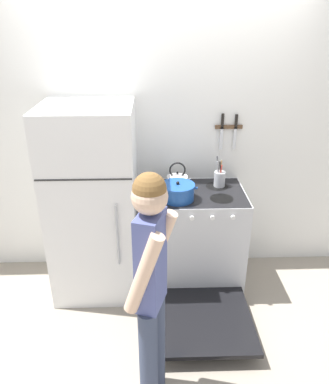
% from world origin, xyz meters
% --- Properties ---
extents(ground_plane, '(14.00, 14.00, 0.00)m').
position_xyz_m(ground_plane, '(0.00, 0.00, 0.00)').
color(ground_plane, gray).
extents(wall_back, '(10.00, 0.06, 2.55)m').
position_xyz_m(wall_back, '(0.00, 0.03, 1.27)').
color(wall_back, silver).
rests_on(wall_back, ground_plane).
extents(refrigerator, '(0.72, 0.71, 1.67)m').
position_xyz_m(refrigerator, '(-0.59, -0.34, 0.83)').
color(refrigerator, white).
rests_on(refrigerator, ground_plane).
extents(stove_range, '(0.81, 1.34, 0.91)m').
position_xyz_m(stove_range, '(0.30, -0.35, 0.45)').
color(stove_range, silver).
rests_on(stove_range, ground_plane).
extents(dutch_oven_pot, '(0.32, 0.28, 0.16)m').
position_xyz_m(dutch_oven_pot, '(0.12, -0.43, 0.97)').
color(dutch_oven_pot, '#1E4C9E').
rests_on(dutch_oven_pot, stove_range).
extents(tea_kettle, '(0.23, 0.19, 0.23)m').
position_xyz_m(tea_kettle, '(0.13, -0.18, 0.97)').
color(tea_kettle, silver).
rests_on(tea_kettle, stove_range).
extents(utensil_jar, '(0.10, 0.10, 0.28)m').
position_xyz_m(utensil_jar, '(0.50, -0.18, 0.98)').
color(utensil_jar, '#B7BABF').
rests_on(utensil_jar, stove_range).
extents(person, '(0.32, 0.38, 1.59)m').
position_xyz_m(person, '(-0.10, -1.51, 0.91)').
color(person, '#38425B').
rests_on(person, ground_plane).
extents(wall_knife_strip, '(0.24, 0.03, 0.32)m').
position_xyz_m(wall_knife_strip, '(0.58, -0.02, 1.40)').
color(wall_knife_strip, brown).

